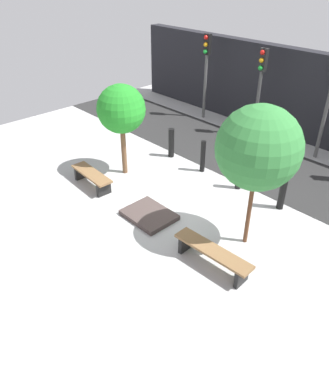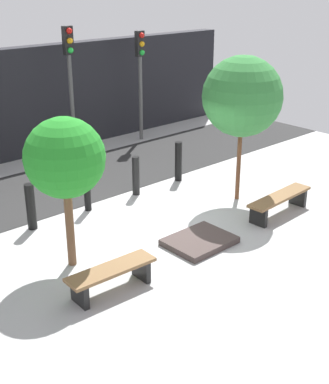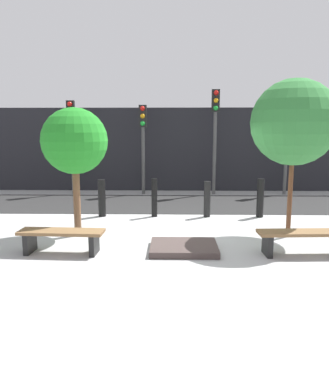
# 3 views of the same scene
# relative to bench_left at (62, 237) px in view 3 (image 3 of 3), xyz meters

# --- Properties ---
(ground_plane) EXTENTS (18.00, 18.00, 0.00)m
(ground_plane) POSITION_rel_bench_left_xyz_m (2.36, 1.14, -0.32)
(ground_plane) COLOR #A8A8A8
(road_strip) EXTENTS (18.00, 3.06, 0.01)m
(road_strip) POSITION_rel_bench_left_xyz_m (2.36, 4.89, -0.32)
(road_strip) COLOR #282828
(road_strip) RESTS_ON ground
(building_facade) EXTENTS (16.20, 0.50, 3.17)m
(building_facade) POSITION_rel_bench_left_xyz_m (2.36, 7.74, 1.26)
(building_facade) COLOR black
(building_facade) RESTS_ON ground
(bench_left) EXTENTS (1.65, 0.52, 0.46)m
(bench_left) POSITION_rel_bench_left_xyz_m (0.00, 0.00, 0.00)
(bench_left) COLOR black
(bench_left) RESTS_ON ground
(bench_right) EXTENTS (1.94, 0.51, 0.47)m
(bench_right) POSITION_rel_bench_left_xyz_m (4.72, 0.00, 0.02)
(bench_right) COLOR black
(bench_right) RESTS_ON ground
(planter_bed) EXTENTS (1.32, 1.03, 0.13)m
(planter_bed) POSITION_rel_bench_left_xyz_m (2.36, 0.20, -0.26)
(planter_bed) COLOR #423734
(planter_bed) RESTS_ON ground
(tree_behind_left_bench) EXTENTS (1.44, 1.44, 2.84)m
(tree_behind_left_bench) POSITION_rel_bench_left_xyz_m (0.00, 1.24, 1.78)
(tree_behind_left_bench) COLOR brown
(tree_behind_left_bench) RESTS_ON ground
(tree_behind_right_bench) EXTENTS (1.84, 1.84, 3.43)m
(tree_behind_right_bench) POSITION_rel_bench_left_xyz_m (4.72, 1.24, 2.19)
(tree_behind_right_bench) COLOR brown
(tree_behind_right_bench) RESTS_ON ground
(bollard_far_left) EXTENTS (0.20, 0.20, 1.02)m
(bollard_far_left) POSITION_rel_bench_left_xyz_m (0.20, 3.11, 0.19)
(bollard_far_left) COLOR black
(bollard_far_left) RESTS_ON ground
(bollard_left) EXTENTS (0.16, 0.16, 1.05)m
(bollard_left) POSITION_rel_bench_left_xyz_m (1.64, 3.11, 0.20)
(bollard_left) COLOR black
(bollard_left) RESTS_ON ground
(bollard_center) EXTENTS (0.18, 0.18, 0.98)m
(bollard_center) POSITION_rel_bench_left_xyz_m (3.08, 3.11, 0.17)
(bollard_center) COLOR black
(bollard_center) RESTS_ON ground
(bollard_right) EXTENTS (0.19, 0.19, 1.05)m
(bollard_right) POSITION_rel_bench_left_xyz_m (4.52, 3.11, 0.20)
(bollard_right) COLOR black
(bollard_right) RESTS_ON ground
(traffic_light_west) EXTENTS (0.28, 0.27, 3.38)m
(traffic_light_west) POSITION_rel_bench_left_xyz_m (-1.52, 6.70, 2.02)
(traffic_light_west) COLOR #515151
(traffic_light_west) RESTS_ON ground
(traffic_light_mid_west) EXTENTS (0.28, 0.27, 3.22)m
(traffic_light_mid_west) POSITION_rel_bench_left_xyz_m (1.07, 6.70, 1.92)
(traffic_light_mid_west) COLOR #484848
(traffic_light_mid_west) RESTS_ON ground
(traffic_light_mid_east) EXTENTS (0.28, 0.27, 3.75)m
(traffic_light_mid_east) POSITION_rel_bench_left_xyz_m (3.66, 6.70, 2.26)
(traffic_light_mid_east) COLOR #4E4E4E
(traffic_light_mid_east) RESTS_ON ground
(traffic_light_east) EXTENTS (0.28, 0.27, 3.46)m
(traffic_light_east) POSITION_rel_bench_left_xyz_m (6.25, 6.70, 2.07)
(traffic_light_east) COLOR #515151
(traffic_light_east) RESTS_ON ground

